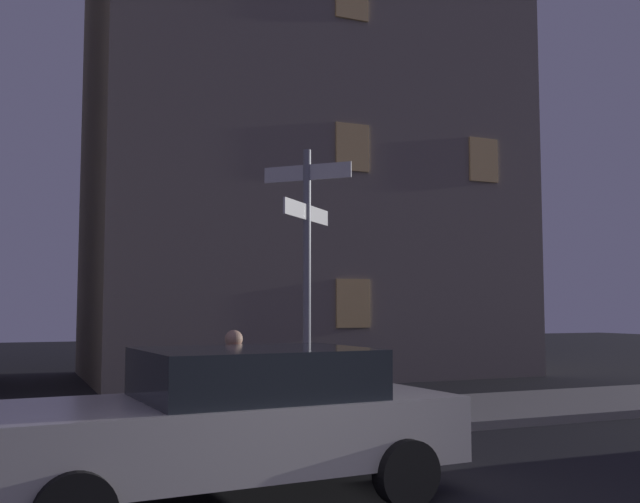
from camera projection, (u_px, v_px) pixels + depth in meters
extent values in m
cube|color=gray|center=(194.00, 428.00, 10.97)|extent=(40.00, 3.12, 0.14)
cylinder|color=gray|center=(307.00, 286.00, 10.95)|extent=(0.12, 0.12, 4.15)
cube|color=white|center=(307.00, 173.00, 11.08)|extent=(1.03, 1.03, 0.24)
cube|color=white|center=(307.00, 212.00, 11.03)|extent=(1.20, 1.20, 0.24)
cube|color=beige|center=(223.00, 433.00, 7.04)|extent=(4.67, 2.11, 0.64)
cube|color=#23282D|center=(254.00, 373.00, 7.23)|extent=(2.28, 1.82, 0.48)
cylinder|color=black|center=(46.00, 467.00, 7.15)|extent=(0.65, 0.26, 0.64)
cylinder|color=black|center=(406.00, 473.00, 6.87)|extent=(0.65, 0.26, 0.64)
cylinder|color=black|center=(319.00, 441.00, 8.51)|extent=(0.65, 0.26, 0.64)
torus|color=black|center=(281.00, 429.00, 9.10)|extent=(0.72, 0.12, 0.72)
torus|color=black|center=(197.00, 437.00, 8.58)|extent=(0.72, 0.12, 0.72)
cylinder|color=black|center=(241.00, 412.00, 8.86)|extent=(1.00, 0.13, 0.04)
cylinder|color=maroon|center=(233.00, 373.00, 8.85)|extent=(0.48, 0.36, 0.61)
sphere|color=tan|center=(234.00, 339.00, 8.88)|extent=(0.22, 0.22, 0.22)
cylinder|color=black|center=(234.00, 414.00, 8.91)|extent=(0.35, 0.15, 0.55)
cylinder|color=black|center=(240.00, 416.00, 8.76)|extent=(0.35, 0.15, 0.55)
cube|color=slate|center=(304.00, 121.00, 21.27)|extent=(11.88, 6.38, 14.71)
cube|color=#F2C672|center=(353.00, 303.00, 17.91)|extent=(0.90, 0.06, 1.20)
cube|color=#F2C672|center=(352.00, 147.00, 18.21)|extent=(0.90, 0.06, 1.20)
cube|color=#F2C672|center=(483.00, 160.00, 19.77)|extent=(0.90, 0.06, 1.20)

